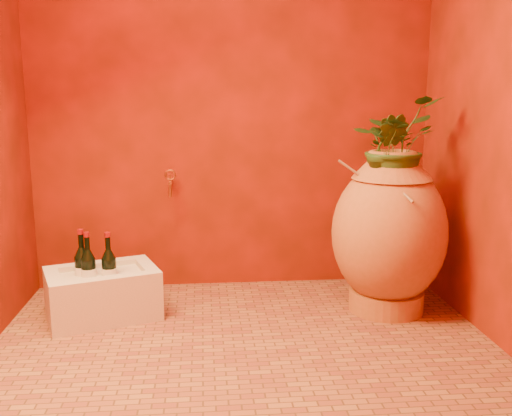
{
  "coord_description": "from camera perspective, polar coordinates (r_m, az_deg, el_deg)",
  "views": [
    {
      "loc": [
        -0.19,
        -2.61,
        1.21
      ],
      "look_at": [
        0.09,
        0.35,
        0.63
      ],
      "focal_mm": 40.0,
      "sensor_mm": 36.0,
      "label": 1
    }
  ],
  "objects": [
    {
      "name": "wine_bottle_c",
      "position": [
        3.3,
        -16.94,
        -5.89
      ],
      "size": [
        0.09,
        0.09,
        0.35
      ],
      "color": "black",
      "rests_on": "stone_basin"
    },
    {
      "name": "wall_tap",
      "position": [
        3.57,
        -8.56,
        2.63
      ],
      "size": [
        0.07,
        0.15,
        0.16
      ],
      "color": "#9B5E23",
      "rests_on": "wall_back"
    },
    {
      "name": "stone_basin",
      "position": [
        3.32,
        -15.09,
        -8.33
      ],
      "size": [
        0.68,
        0.59,
        0.28
      ],
      "rotation": [
        0.0,
        0.0,
        0.34
      ],
      "color": "beige",
      "rests_on": "floor"
    },
    {
      "name": "plant_side",
      "position": [
        3.15,
        12.96,
        5.64
      ],
      "size": [
        0.27,
        0.25,
        0.39
      ],
      "primitive_type": "imported",
      "rotation": [
        0.0,
        0.0,
        -0.44
      ],
      "color": "#244819",
      "rests_on": "amphora"
    },
    {
      "name": "amphora",
      "position": [
        3.3,
        13.16,
        -2.4
      ],
      "size": [
        0.68,
        0.68,
        0.92
      ],
      "rotation": [
        0.0,
        0.0,
        0.06
      ],
      "color": "#AF6631",
      "rests_on": "floor"
    },
    {
      "name": "wine_bottle_b",
      "position": [
        3.25,
        -14.47,
        -6.09
      ],
      "size": [
        0.08,
        0.08,
        0.34
      ],
      "color": "black",
      "rests_on": "stone_basin"
    },
    {
      "name": "wall_right",
      "position": [
        2.98,
        23.95,
        10.9
      ],
      "size": [
        0.02,
        2.0,
        2.5
      ],
      "primitive_type": "cube",
      "color": "#4E1904",
      "rests_on": "ground"
    },
    {
      "name": "plant_main",
      "position": [
        3.23,
        13.67,
        6.16
      ],
      "size": [
        0.62,
        0.61,
        0.52
      ],
      "primitive_type": "imported",
      "rotation": [
        0.0,
        0.0,
        0.66
      ],
      "color": "#244819",
      "rests_on": "amphora"
    },
    {
      "name": "wine_bottle_a",
      "position": [
        3.27,
        -16.39,
        -6.09
      ],
      "size": [
        0.08,
        0.08,
        0.34
      ],
      "color": "black",
      "rests_on": "stone_basin"
    },
    {
      "name": "floor",
      "position": [
        2.88,
        -1.16,
        -13.74
      ],
      "size": [
        2.5,
        2.5,
        0.0
      ],
      "primitive_type": "plane",
      "color": "#945930",
      "rests_on": "ground"
    },
    {
      "name": "wall_back",
      "position": [
        3.62,
        -2.41,
        11.68
      ],
      "size": [
        2.5,
        0.02,
        2.5
      ],
      "primitive_type": "cube",
      "color": "#4E1904",
      "rests_on": "ground"
    }
  ]
}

